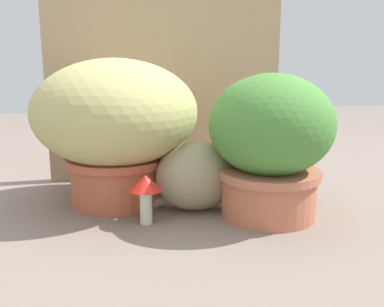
{
  "coord_description": "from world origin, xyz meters",
  "views": [
    {
      "loc": [
        -0.18,
        -1.2,
        0.45
      ],
      "look_at": [
        0.08,
        0.05,
        0.18
      ],
      "focal_mm": 39.19,
      "sensor_mm": 36.0,
      "label": 1
    }
  ],
  "objects_px": {
    "grass_planter": "(116,122)",
    "mushroom_ornament_pink": "(144,184)",
    "cat": "(202,172)",
    "mushroom_ornament_red": "(146,188)",
    "leafy_planter": "(270,142)"
  },
  "relations": [
    {
      "from": "grass_planter",
      "to": "mushroom_ornament_pink",
      "type": "xyz_separation_m",
      "value": [
        0.08,
        -0.1,
        -0.18
      ]
    },
    {
      "from": "grass_planter",
      "to": "cat",
      "type": "xyz_separation_m",
      "value": [
        0.26,
        -0.13,
        -0.15
      ]
    },
    {
      "from": "grass_planter",
      "to": "mushroom_ornament_pink",
      "type": "bearing_deg",
      "value": -53.44
    },
    {
      "from": "mushroom_ornament_red",
      "to": "grass_planter",
      "type": "bearing_deg",
      "value": 108.22
    },
    {
      "from": "cat",
      "to": "mushroom_ornament_pink",
      "type": "height_order",
      "value": "cat"
    },
    {
      "from": "mushroom_ornament_pink",
      "to": "mushroom_ornament_red",
      "type": "height_order",
      "value": "mushroom_ornament_red"
    },
    {
      "from": "grass_planter",
      "to": "leafy_planter",
      "type": "relative_size",
      "value": 1.23
    },
    {
      "from": "leafy_planter",
      "to": "cat",
      "type": "xyz_separation_m",
      "value": [
        -0.18,
        0.1,
        -0.11
      ]
    },
    {
      "from": "grass_planter",
      "to": "cat",
      "type": "height_order",
      "value": "grass_planter"
    },
    {
      "from": "cat",
      "to": "grass_planter",
      "type": "bearing_deg",
      "value": 153.54
    },
    {
      "from": "grass_planter",
      "to": "mushroom_ornament_pink",
      "type": "distance_m",
      "value": 0.22
    },
    {
      "from": "leafy_planter",
      "to": "mushroom_ornament_pink",
      "type": "height_order",
      "value": "leafy_planter"
    },
    {
      "from": "cat",
      "to": "mushroom_ornament_pink",
      "type": "xyz_separation_m",
      "value": [
        -0.18,
        0.03,
        -0.04
      ]
    },
    {
      "from": "grass_planter",
      "to": "mushroom_ornament_red",
      "type": "height_order",
      "value": "grass_planter"
    },
    {
      "from": "leafy_planter",
      "to": "mushroom_ornament_pink",
      "type": "xyz_separation_m",
      "value": [
        -0.36,
        0.13,
        -0.14
      ]
    }
  ]
}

